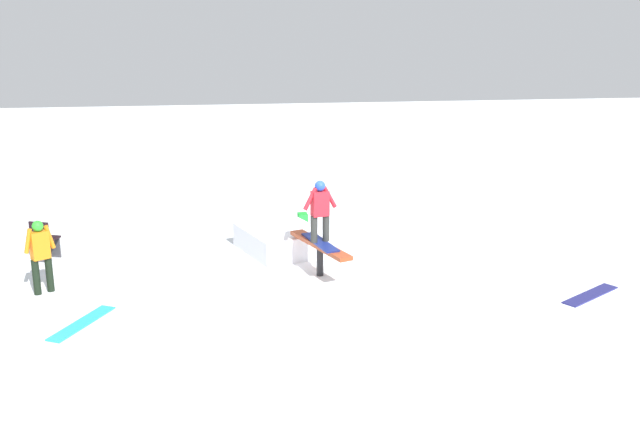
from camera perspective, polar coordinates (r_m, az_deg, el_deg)
ground_plane at (r=14.22m, az=0.00°, el=-4.96°), size 60.00×60.00×0.00m
rail_feature at (r=14.04m, az=0.00°, el=-2.79°), size 2.00×0.99×0.68m
snow_kicker_ramp at (r=15.63m, az=-3.17°, el=-2.09°), size 2.22×2.04×0.52m
main_rider_on_rail at (r=13.83m, az=0.00°, el=0.04°), size 1.35×0.70×1.25m
bystander_orange at (r=14.05m, az=-21.46°, el=-2.94°), size 0.38×0.53×1.39m
loose_snowboard_cyan at (r=12.69m, az=-18.50°, el=-8.32°), size 1.46×0.94×0.02m
loose_snowboard_navy at (r=14.12m, az=20.82°, el=-6.11°), size 1.02×1.41×0.02m
folding_chair at (r=16.04m, az=-21.16°, el=-2.10°), size 0.57×0.57×0.88m
backpack_on_snow at (r=17.44m, az=-1.39°, el=-0.54°), size 0.31×0.23×0.34m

